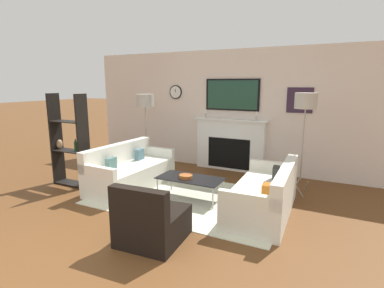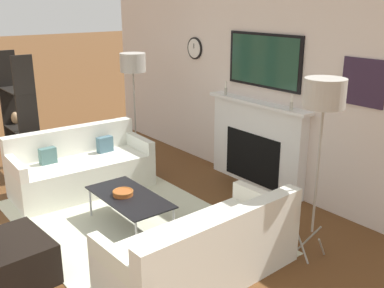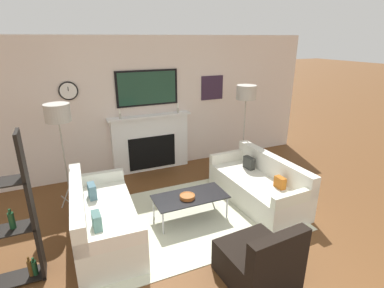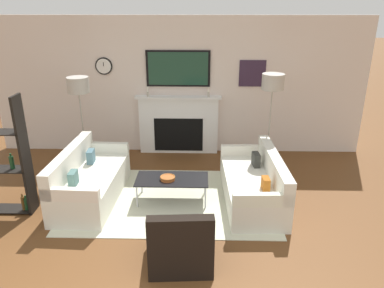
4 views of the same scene
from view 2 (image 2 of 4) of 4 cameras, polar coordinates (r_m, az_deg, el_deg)
fireplace_wall at (r=6.10m, az=9.08°, el=5.88°), size 7.38×0.28×2.70m
area_rug at (r=5.26m, az=-7.67°, el=-10.20°), size 3.20×2.12×0.01m
couch_left at (r=6.21m, az=-13.90°, el=-3.17°), size 0.87×1.83×0.82m
couch_right at (r=4.20m, az=1.54°, el=-13.57°), size 0.88×1.87×0.76m
coffee_table at (r=5.09m, az=-7.96°, el=-6.82°), size 1.11×0.55×0.38m
decorative_bowl at (r=5.10m, az=-8.76°, el=-6.12°), size 0.23×0.23×0.06m
floor_lamp_left at (r=6.70m, az=-7.52°, el=9.99°), size 0.37×0.37×1.74m
floor_lamp_right at (r=4.22m, az=16.46°, el=5.82°), size 0.38×0.38×1.81m
shelf_unit at (r=6.93m, az=-21.00°, el=2.87°), size 0.77×0.28×1.78m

